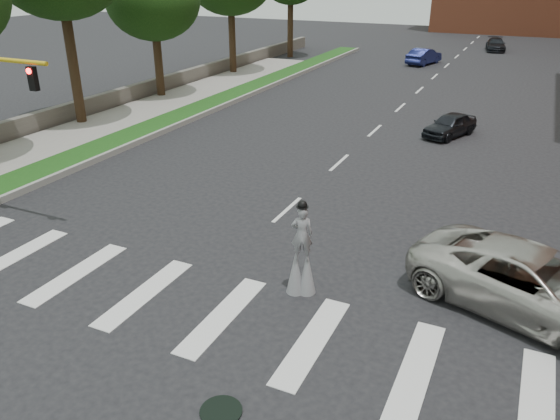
{
  "coord_description": "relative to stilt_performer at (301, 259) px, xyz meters",
  "views": [
    {
      "loc": [
        7.79,
        -9.34,
        8.55
      ],
      "look_at": [
        1.36,
        4.44,
        1.7
      ],
      "focal_mm": 35.0,
      "sensor_mm": 36.0,
      "label": 1
    }
  ],
  "objects": [
    {
      "name": "ground_plane",
      "position": [
        -2.72,
        -2.94,
        -1.09
      ],
      "size": [
        160.0,
        160.0,
        0.0
      ],
      "primitive_type": "plane",
      "color": "black",
      "rests_on": "ground"
    },
    {
      "name": "grass_median",
      "position": [
        -14.22,
        17.06,
        -0.96
      ],
      "size": [
        2.0,
        60.0,
        0.25
      ],
      "primitive_type": "cube",
      "color": "#154012",
      "rests_on": "ground"
    },
    {
      "name": "median_curb",
      "position": [
        -13.17,
        17.06,
        -0.95
      ],
      "size": [
        0.2,
        60.0,
        0.28
      ],
      "primitive_type": "cube",
      "color": "gray",
      "rests_on": "ground"
    },
    {
      "name": "tree_3",
      "position": [
        -18.75,
        18.97,
        5.35
      ],
      "size": [
        6.23,
        6.23,
        9.12
      ],
      "color": "black",
      "rests_on": "ground"
    },
    {
      "name": "stone_wall",
      "position": [
        -19.72,
        19.06,
        -0.54
      ],
      "size": [
        0.5,
        56.0,
        1.1
      ],
      "primitive_type": "cube",
      "color": "#555049",
      "rests_on": "ground"
    },
    {
      "name": "suv_crossing",
      "position": [
        5.9,
        1.68,
        -0.2
      ],
      "size": [
        7.03,
        4.93,
        1.78
      ],
      "primitive_type": "imported",
      "rotation": [
        0.0,
        0.0,
        1.23
      ],
      "color": "#BBB8B0",
      "rests_on": "ground"
    },
    {
      "name": "sidewalk_left",
      "position": [
        -17.22,
        7.06,
        -1.0
      ],
      "size": [
        4.0,
        60.0,
        0.18
      ],
      "primitive_type": "cube",
      "color": "gray",
      "rests_on": "ground"
    },
    {
      "name": "stilt_performer",
      "position": [
        0.0,
        0.0,
        0.0
      ],
      "size": [
        0.82,
        0.64,
        2.85
      ],
      "rotation": [
        0.0,
        0.0,
        3.52
      ],
      "color": "black",
      "rests_on": "ground"
    },
    {
      "name": "car_far",
      "position": [
        0.41,
        52.95,
        -0.43
      ],
      "size": [
        2.53,
        4.77,
        1.32
      ],
      "primitive_type": "imported",
      "rotation": [
        0.0,
        0.0,
        0.16
      ],
      "color": "black",
      "rests_on": "ground"
    },
    {
      "name": "car_near",
      "position": [
        1.24,
        17.73,
        -0.46
      ],
      "size": [
        2.76,
        3.96,
        1.25
      ],
      "primitive_type": "imported",
      "rotation": [
        0.0,
        0.0,
        -0.39
      ],
      "color": "black",
      "rests_on": "ground"
    },
    {
      "name": "car_mid",
      "position": [
        -4.85,
        40.82,
        -0.36
      ],
      "size": [
        2.66,
        4.71,
        1.47
      ],
      "primitive_type": "imported",
      "rotation": [
        0.0,
        0.0,
        2.88
      ],
      "color": "navy",
      "rests_on": "ground"
    },
    {
      "name": "manhole",
      "position": [
        0.28,
        -4.94,
        -1.07
      ],
      "size": [
        0.9,
        0.9,
        0.04
      ],
      "primitive_type": "cylinder",
      "color": "black",
      "rests_on": "ground"
    }
  ]
}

